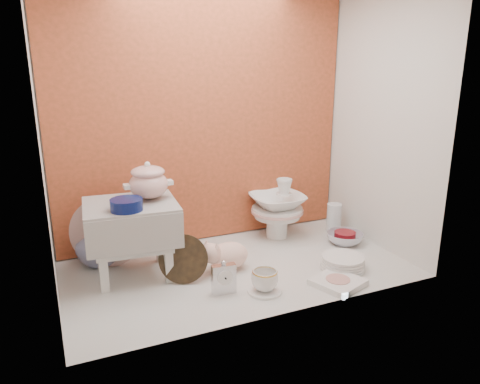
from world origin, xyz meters
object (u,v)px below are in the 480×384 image
Objects in this scene: dinner_plate_stack at (343,263)px; crystal_bowl at (345,238)px; plush_pig at (229,255)px; porcelain_tower at (277,208)px; floral_platter at (107,232)px; mantel_clock at (224,277)px; step_stool at (133,240)px; blue_white_vase at (99,241)px; gold_rim_teacup at (265,280)px; soup_tureen at (148,181)px.

crystal_bowl is at bearing 52.19° from dinner_plate_stack.
porcelain_tower is at bearing 49.96° from plush_pig.
floral_platter is 0.71m from mantel_clock.
step_stool reaches higher than plush_pig.
blue_white_vase is 0.71× the size of porcelain_tower.
gold_rim_teacup is 0.80m from crystal_bowl.
gold_rim_teacup is 0.50m from dinner_plate_stack.
gold_rim_teacup is (0.06, -0.30, -0.02)m from plush_pig.
porcelain_tower reaches higher than dinner_plate_stack.
porcelain_tower is at bearing 15.74° from step_stool.
mantel_clock reaches higher than dinner_plate_stack.
porcelain_tower reaches higher than mantel_clock.
floral_platter is 1.78× the size of crystal_bowl.
dinner_plate_stack is at bearing -23.04° from soup_tureen.
blue_white_vase is 2.11× the size of gold_rim_teacup.
soup_tureen is 0.61× the size of floral_platter.
step_stool is 0.20m from floral_platter.
dinner_plate_stack is at bearing 4.23° from mantel_clock.
mantel_clock is at bearing -101.73° from plush_pig.
step_stool is 2.69× the size of mantel_clock.
gold_rim_teacup is at bearing -15.09° from mantel_clock.
floral_platter reaches higher than dinner_plate_stack.
step_stool is at bearing 176.24° from crystal_bowl.
soup_tureen is 1.09× the size of crystal_bowl.
step_stool is 1.20× the size of porcelain_tower.
crystal_bowl is (0.91, 0.28, -0.05)m from mantel_clock.
porcelain_tower is (1.03, 0.01, -0.01)m from floral_platter.
porcelain_tower is at bearing 140.79° from crystal_bowl.
dinner_plate_stack is 0.59m from porcelain_tower.
floral_platter reaches higher than gold_rim_teacup.
mantel_clock is 1.31× the size of gold_rim_teacup.
crystal_bowl is at bearing 25.73° from gold_rim_teacup.
soup_tureen is at bearing 133.88° from gold_rim_teacup.
soup_tureen reaches higher than step_stool.
gold_rim_teacup is 0.58× the size of crystal_bowl.
mantel_clock is 0.26m from plush_pig.
soup_tureen reaches higher than blue_white_vase.
step_stool is 1.65× the size of plush_pig.
porcelain_tower is at bearing 0.56° from floral_platter.
floral_platter is 1.03× the size of porcelain_tower.
step_stool is 3.53× the size of gold_rim_teacup.
soup_tureen is 0.99× the size of dinner_plate_stack.
soup_tureen reaches higher than mantel_clock.
soup_tureen is at bearing 156.96° from dinner_plate_stack.
mantel_clock reaches higher than gold_rim_teacup.
mantel_clock is 0.70× the size of dinner_plate_stack.
dinner_plate_stack reaches higher than crystal_bowl.
step_stool reaches higher than crystal_bowl.
plush_pig is at bearing 156.61° from dinner_plate_stack.
porcelain_tower is (0.39, 0.61, 0.13)m from gold_rim_teacup.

